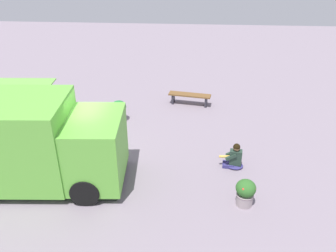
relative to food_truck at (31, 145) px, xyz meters
The scene contains 6 objects.
ground_plane 1.87m from the food_truck, 116.21° to the right, with size 40.00×40.00×0.00m, color gray.
food_truck is the anchor object (origin of this frame).
person_customer 5.98m from the food_truck, 169.14° to the right, with size 0.79×0.49×0.84m.
planter_flowering_near 6.01m from the food_truck, behind, with size 0.54×0.54×0.77m.
planter_flowering_far 4.36m from the food_truck, 112.64° to the right, with size 0.58×0.58×0.83m.
plaza_bench 7.17m from the food_truck, 127.74° to the right, with size 1.82×0.69×0.48m.
Camera 1 is at (-3.77, 9.25, 6.34)m, focal length 37.34 mm.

